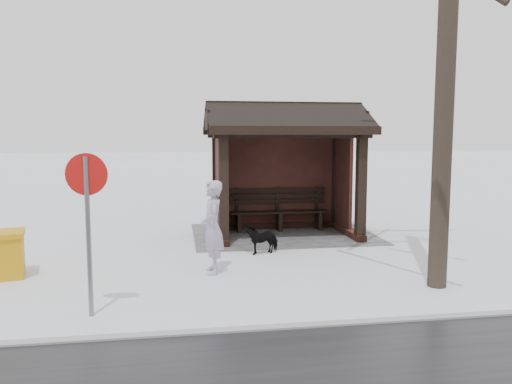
# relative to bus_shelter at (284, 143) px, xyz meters

# --- Properties ---
(ground) EXTENTS (120.00, 120.00, 0.00)m
(ground) POSITION_rel_bus_shelter_xyz_m (0.00, 0.16, -2.17)
(ground) COLOR silver
(ground) RESTS_ON ground
(kerb) EXTENTS (120.00, 0.15, 0.06)m
(kerb) POSITION_rel_bus_shelter_xyz_m (0.00, 5.66, -2.16)
(kerb) COLOR gray
(kerb) RESTS_ON ground
(trampled_patch) EXTENTS (4.20, 3.20, 0.02)m
(trampled_patch) POSITION_rel_bus_shelter_xyz_m (0.00, -0.04, -2.16)
(trampled_patch) COLOR gray
(trampled_patch) RESTS_ON ground
(bus_shelter) EXTENTS (3.60, 2.40, 3.09)m
(bus_shelter) POSITION_rel_bus_shelter_xyz_m (0.00, 0.00, 0.00)
(bus_shelter) COLOR #3B1E15
(bus_shelter) RESTS_ON ground
(pedestrian) EXTENTS (0.40, 0.59, 1.58)m
(pedestrian) POSITION_rel_bus_shelter_xyz_m (1.88, 3.05, -1.37)
(pedestrian) COLOR #A496B0
(pedestrian) RESTS_ON ground
(dog) EXTENTS (0.74, 0.52, 0.57)m
(dog) POSITION_rel_bus_shelter_xyz_m (0.83, 1.76, -1.88)
(dog) COLOR black
(dog) RESTS_ON ground
(road_sign) EXTENTS (0.54, 0.13, 2.11)m
(road_sign) POSITION_rel_bus_shelter_xyz_m (3.58, 4.82, -0.62)
(road_sign) COLOR slate
(road_sign) RESTS_ON ground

